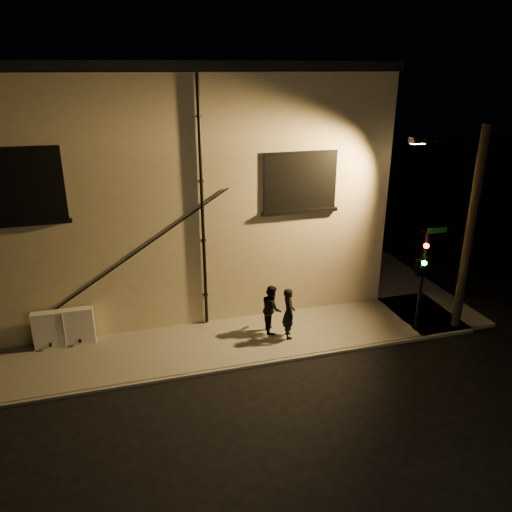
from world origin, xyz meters
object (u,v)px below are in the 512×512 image
object	(u,v)px
pedestrian_a	(289,313)
traffic_signal	(420,265)
pedestrian_b	(272,309)
streetlamp_pole	(467,226)
utility_cabinet	(64,328)

from	to	relation	value
pedestrian_a	traffic_signal	bearing A→B (deg)	-94.46
pedestrian_b	streetlamp_pole	world-z (taller)	streetlamp_pole
pedestrian_a	traffic_signal	world-z (taller)	traffic_signal
utility_cabinet	traffic_signal	world-z (taller)	traffic_signal
streetlamp_pole	traffic_signal	bearing A→B (deg)	-176.49
pedestrian_b	streetlamp_pole	distance (m)	6.96
traffic_signal	streetlamp_pole	size ratio (longest dim) A/B	0.52
utility_cabinet	streetlamp_pole	world-z (taller)	streetlamp_pole
pedestrian_b	traffic_signal	distance (m)	5.08
pedestrian_b	traffic_signal	bearing A→B (deg)	-99.16
utility_cabinet	pedestrian_a	world-z (taller)	pedestrian_a
utility_cabinet	pedestrian_a	bearing A→B (deg)	-11.87
utility_cabinet	traffic_signal	xyz separation A→B (m)	(11.33, -2.38, 1.85)
traffic_signal	streetlamp_pole	distance (m)	2.01
traffic_signal	utility_cabinet	bearing A→B (deg)	168.11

